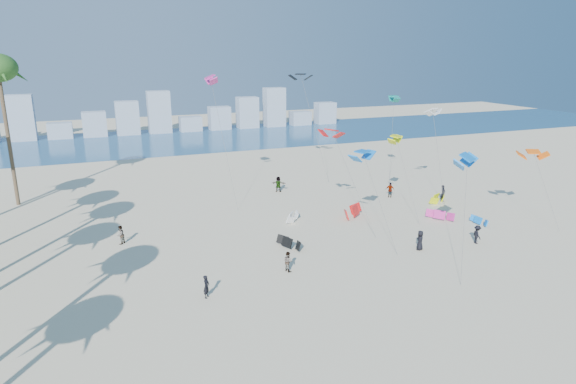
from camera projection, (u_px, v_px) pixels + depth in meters
name	position (u px, v px, depth m)	size (l,w,h in m)	color
ground	(345.00, 348.00, 27.54)	(220.00, 220.00, 0.00)	beige
ocean	(161.00, 141.00, 91.88)	(220.00, 220.00, 0.00)	navy
kitesurfer_near	(206.00, 286.00, 33.03)	(0.58, 0.38, 1.59)	black
kitesurfer_mid	(288.00, 261.00, 37.06)	(0.75, 0.58, 1.53)	gray
kitesurfers_far	(339.00, 206.00, 50.02)	(34.57, 22.96, 1.84)	black
grounded_kites	(377.00, 216.00, 48.28)	(22.51, 10.12, 1.10)	black
flying_kites	(367.00, 116.00, 48.61)	(27.77, 34.87, 14.03)	blue
distant_skyline	(146.00, 118.00, 99.55)	(85.00, 3.00, 8.40)	#9EADBF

